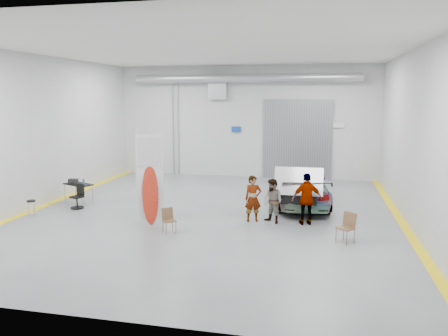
% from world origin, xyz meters
% --- Properties ---
extents(ground, '(16.00, 16.00, 0.00)m').
position_xyz_m(ground, '(0.00, 0.00, 0.00)').
color(ground, slate).
rests_on(ground, ground).
extents(room_shell, '(14.02, 16.18, 6.01)m').
position_xyz_m(room_shell, '(0.24, 2.22, 4.08)').
color(room_shell, '#BABCBF').
rests_on(room_shell, ground).
extents(sedan_car, '(2.66, 5.26, 1.46)m').
position_xyz_m(sedan_car, '(3.26, 2.28, 0.73)').
color(sedan_car, silver).
rests_on(sedan_car, ground).
extents(person_a, '(0.70, 0.58, 1.64)m').
position_xyz_m(person_a, '(1.71, -0.54, 0.82)').
color(person_a, brown).
rests_on(person_a, ground).
extents(person_b, '(0.96, 0.92, 1.56)m').
position_xyz_m(person_b, '(2.41, -0.60, 0.78)').
color(person_b, '#476683').
rests_on(person_b, ground).
extents(person_c, '(1.12, 0.69, 1.80)m').
position_xyz_m(person_c, '(3.57, -0.54, 0.90)').
color(person_c, olive).
rests_on(person_c, ground).
extents(surfboard_display, '(0.87, 0.52, 3.29)m').
position_xyz_m(surfboard_display, '(-1.82, -1.61, 1.33)').
color(surfboard_display, white).
rests_on(surfboard_display, ground).
extents(folding_chair_near, '(0.53, 0.58, 0.80)m').
position_xyz_m(folding_chair_near, '(-0.74, -2.43, 0.25)').
color(folding_chair_near, brown).
rests_on(folding_chair_near, ground).
extents(folding_chair_far, '(0.61, 0.67, 0.93)m').
position_xyz_m(folding_chair_far, '(4.77, -2.26, 0.29)').
color(folding_chair_far, brown).
rests_on(folding_chair_far, ground).
extents(shop_stool, '(0.33, 0.33, 0.65)m').
position_xyz_m(shop_stool, '(-6.24, -1.80, 0.32)').
color(shop_stool, black).
rests_on(shop_stool, ground).
extents(work_table, '(1.39, 1.07, 1.02)m').
position_xyz_m(work_table, '(-5.87, 0.70, 0.78)').
color(work_table, '#9899A0').
rests_on(work_table, ground).
extents(office_chair, '(0.52, 0.55, 0.94)m').
position_xyz_m(office_chair, '(-5.33, -0.19, 0.42)').
color(office_chair, black).
rests_on(office_chair, ground).
extents(trunk_lid, '(1.71, 1.04, 0.04)m').
position_xyz_m(trunk_lid, '(3.26, 0.01, 1.48)').
color(trunk_lid, silver).
rests_on(trunk_lid, sedan_car).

